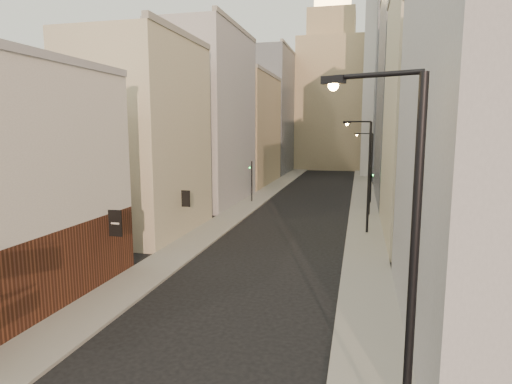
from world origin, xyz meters
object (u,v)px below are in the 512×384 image
at_px(streetlamp_near, 403,250).
at_px(clock_tower, 330,89).
at_px(white_tower, 385,76).
at_px(traffic_light_left, 252,175).
at_px(streetlamp_far, 370,164).
at_px(traffic_light_right, 370,178).
at_px(streetlamp_mid, 366,170).

bearing_deg(streetlamp_near, clock_tower, 114.58).
height_order(clock_tower, white_tower, clock_tower).
distance_m(white_tower, traffic_light_left, 41.98).
relative_size(clock_tower, white_tower, 1.08).
bearing_deg(traffic_light_left, streetlamp_far, -155.33).
bearing_deg(traffic_light_left, traffic_light_right, 173.08).
relative_size(streetlamp_near, streetlamp_far, 1.23).
height_order(clock_tower, traffic_light_left, clock_tower).
relative_size(white_tower, streetlamp_near, 4.07).
bearing_deg(clock_tower, traffic_light_left, -96.54).
height_order(clock_tower, streetlamp_near, clock_tower).
distance_m(clock_tower, traffic_light_left, 51.72).
xyz_separation_m(streetlamp_near, streetlamp_far, (0.06, 41.30, -1.07)).
bearing_deg(streetlamp_far, traffic_light_left, -158.92).
distance_m(streetlamp_near, streetlamp_mid, 25.53).
distance_m(streetlamp_near, streetlamp_far, 41.32).
relative_size(streetlamp_near, traffic_light_left, 2.04).
relative_size(traffic_light_left, traffic_light_right, 1.00).
relative_size(white_tower, traffic_light_right, 8.30).
distance_m(white_tower, traffic_light_right, 43.09).
xyz_separation_m(white_tower, streetlamp_mid, (-3.57, -48.39, -13.20)).
xyz_separation_m(streetlamp_mid, traffic_light_right, (0.54, 8.01, -1.50)).
bearing_deg(streetlamp_mid, traffic_light_left, 111.02).
height_order(streetlamp_near, streetlamp_mid, streetlamp_near).
distance_m(white_tower, streetlamp_near, 75.07).
relative_size(clock_tower, streetlamp_far, 5.40).
distance_m(streetlamp_mid, traffic_light_right, 8.17).
height_order(streetlamp_near, traffic_light_left, streetlamp_near).
bearing_deg(clock_tower, white_tower, -51.84).
bearing_deg(white_tower, streetlamp_mid, -94.21).
bearing_deg(white_tower, streetlamp_near, -92.34).
distance_m(traffic_light_left, traffic_light_right, 14.53).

